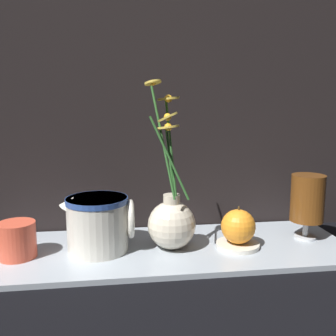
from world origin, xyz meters
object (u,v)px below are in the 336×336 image
vase_with_flowers (171,220)px  ceramic_pitcher (98,221)px  tea_glass (307,199)px  orange_fruit (238,226)px  yellow_mug (16,240)px

vase_with_flowers → ceramic_pitcher: vase_with_flowers is taller
ceramic_pitcher → vase_with_flowers: bearing=-4.3°
tea_glass → orange_fruit: tea_glass is taller
tea_glass → orange_fruit: size_ratio=1.82×
yellow_mug → ceramic_pitcher: 0.18m
vase_with_flowers → tea_glass: vase_with_flowers is taller
vase_with_flowers → ceramic_pitcher: (-0.16, 0.01, 0.00)m
vase_with_flowers → tea_glass: (0.34, 0.02, 0.03)m
vase_with_flowers → orange_fruit: vase_with_flowers is taller
vase_with_flowers → yellow_mug: 0.34m
ceramic_pitcher → tea_glass: tea_glass is taller
yellow_mug → ceramic_pitcher: bearing=5.9°
yellow_mug → tea_glass: 0.68m
vase_with_flowers → orange_fruit: 0.16m
vase_with_flowers → orange_fruit: size_ratio=4.31×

